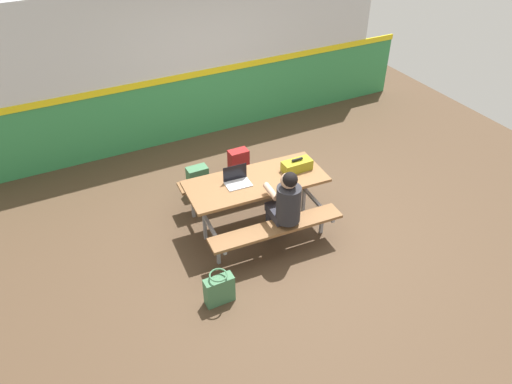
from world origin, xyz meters
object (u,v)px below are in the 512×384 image
at_px(laptop_silver, 237,180).
at_px(student_nearer, 285,203).
at_px(picnic_table_main, 256,191).
at_px(tote_bag_bright, 219,289).
at_px(satchel_spare, 198,180).
at_px(backpack_dark, 238,163).
at_px(toolbox_grey, 297,165).

bearing_deg(laptop_silver, student_nearer, -59.72).
distance_m(picnic_table_main, tote_bag_bright, 1.49).
distance_m(picnic_table_main, satchel_spare, 1.20).
height_order(student_nearer, backpack_dark, student_nearer).
xyz_separation_m(student_nearer, laptop_silver, (-0.36, 0.62, 0.08)).
height_order(laptop_silver, toolbox_grey, laptop_silver).
bearing_deg(picnic_table_main, backpack_dark, 75.45).
height_order(picnic_table_main, student_nearer, student_nearer).
height_order(laptop_silver, tote_bag_bright, laptop_silver).
relative_size(laptop_silver, backpack_dark, 0.76).
height_order(toolbox_grey, backpack_dark, toolbox_grey).
xyz_separation_m(picnic_table_main, student_nearer, (0.11, -0.56, 0.13)).
xyz_separation_m(laptop_silver, backpack_dark, (0.56, 1.17, -0.57)).
bearing_deg(tote_bag_bright, backpack_dark, 59.78).
height_order(tote_bag_bright, satchel_spare, satchel_spare).
bearing_deg(satchel_spare, tote_bag_bright, -105.30).
xyz_separation_m(picnic_table_main, satchel_spare, (-0.42, 1.06, -0.36)).
bearing_deg(student_nearer, satchel_spare, 108.26).
height_order(backpack_dark, satchel_spare, same).
distance_m(toolbox_grey, backpack_dark, 1.42).
xyz_separation_m(toolbox_grey, backpack_dark, (-0.27, 1.26, -0.60)).
xyz_separation_m(toolbox_grey, tote_bag_bright, (-1.59, -1.00, -0.62)).
relative_size(toolbox_grey, backpack_dark, 0.91).
distance_m(backpack_dark, tote_bag_bright, 2.61).
bearing_deg(satchel_spare, toolbox_grey, -47.38).
height_order(backpack_dark, tote_bag_bright, backpack_dark).
height_order(toolbox_grey, satchel_spare, toolbox_grey).
relative_size(student_nearer, tote_bag_bright, 2.81).
bearing_deg(satchel_spare, backpack_dark, 11.88).
bearing_deg(toolbox_grey, laptop_silver, 174.04).
bearing_deg(satchel_spare, picnic_table_main, -68.34).
bearing_deg(student_nearer, laptop_silver, 120.28).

